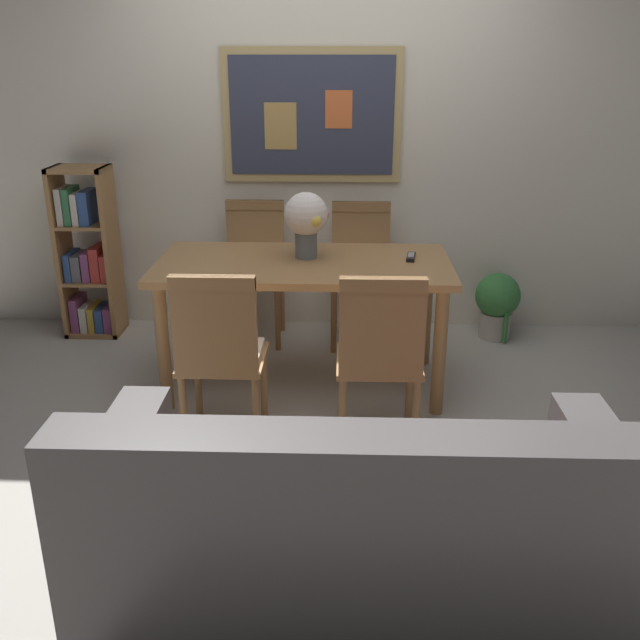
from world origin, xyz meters
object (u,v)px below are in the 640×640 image
(dining_table, at_px, (304,278))
(tv_remote, at_px, (411,257))
(potted_ivy, at_px, (497,303))
(dining_chair_near_right, at_px, (380,349))
(bookshelf, at_px, (88,259))
(leather_couch, at_px, (360,535))
(flower_vase, at_px, (306,218))
(dining_chair_far_right, at_px, (361,262))
(dining_chair_near_left, at_px, (220,346))
(dining_chair_far_left, at_px, (254,259))

(dining_table, xyz_separation_m, tv_remote, (0.59, 0.07, 0.11))
(dining_table, distance_m, potted_ivy, 1.52)
(dining_chair_near_right, distance_m, bookshelf, 2.40)
(potted_ivy, bearing_deg, leather_couch, -110.83)
(dining_chair_near_right, relative_size, flower_vase, 2.50)
(dining_chair_far_right, xyz_separation_m, tv_remote, (0.26, -0.65, 0.22))
(dining_chair_far_right, bearing_deg, bookshelf, 178.52)
(dining_chair_far_right, height_order, tv_remote, dining_chair_far_right)
(dining_chair_near_left, bearing_deg, bookshelf, 127.30)
(dining_chair_far_left, height_order, potted_ivy, dining_chair_far_left)
(leather_couch, relative_size, bookshelf, 1.59)
(flower_vase, height_order, tv_remote, flower_vase)
(dining_chair_far_left, height_order, leather_couch, dining_chair_far_left)
(dining_chair_near_left, distance_m, leather_couch, 1.25)
(bookshelf, distance_m, flower_vase, 1.71)
(dining_chair_near_right, height_order, dining_chair_far_right, same)
(leather_couch, height_order, flower_vase, flower_vase)
(dining_chair_near_right, xyz_separation_m, bookshelf, (-1.88, 1.49, -0.01))
(dining_chair_near_left, distance_m, bookshelf, 1.87)
(bookshelf, relative_size, flower_vase, 3.12)
(tv_remote, bearing_deg, dining_chair_near_left, -139.94)
(dining_chair_far_left, bearing_deg, tv_remote, -35.19)
(bookshelf, xyz_separation_m, tv_remote, (2.08, -0.70, 0.23))
(flower_vase, bearing_deg, dining_chair_far_right, 63.65)
(bookshelf, bearing_deg, dining_chair_far_left, -0.86)
(leather_couch, xyz_separation_m, tv_remote, (0.31, 1.85, 0.44))
(dining_chair_far_left, distance_m, tv_remote, 1.20)
(bookshelf, height_order, tv_remote, bookshelf)
(dining_table, relative_size, tv_remote, 10.02)
(dining_chair_far_left, height_order, tv_remote, dining_chair_far_left)
(tv_remote, bearing_deg, dining_chair_near_right, -104.16)
(leather_couch, height_order, bookshelf, bookshelf)
(bookshelf, bearing_deg, flower_vase, -24.68)
(dining_chair_near_left, distance_m, flower_vase, 0.98)
(flower_vase, bearing_deg, bookshelf, 155.32)
(tv_remote, bearing_deg, dining_chair_far_right, 112.05)
(flower_vase, bearing_deg, tv_remote, -0.64)
(dining_table, xyz_separation_m, dining_chair_near_right, (0.39, -0.72, -0.11))
(dining_table, distance_m, bookshelf, 1.68)
(flower_vase, bearing_deg, leather_couch, -81.69)
(dining_chair_far_right, bearing_deg, tv_remote, -67.95)
(dining_chair_near_right, relative_size, leather_couch, 0.51)
(dining_chair_far_left, bearing_deg, potted_ivy, 0.52)
(dining_chair_far_right, height_order, potted_ivy, dining_chair_far_right)
(dining_chair_near_left, xyz_separation_m, bookshelf, (-1.13, 1.49, -0.01))
(dining_chair_far_right, relative_size, tv_remote, 5.66)
(dining_chair_far_left, relative_size, leather_couch, 0.51)
(dining_table, distance_m, dining_chair_near_left, 0.81)
(bookshelf, bearing_deg, leather_couch, -55.19)
(dining_chair_near_left, height_order, flower_vase, flower_vase)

